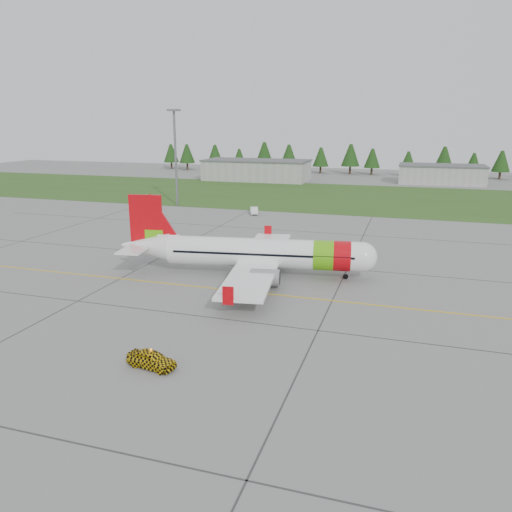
% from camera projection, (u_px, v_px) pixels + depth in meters
% --- Properties ---
extents(ground, '(320.00, 320.00, 0.00)m').
position_uv_depth(ground, '(213.00, 318.00, 46.98)').
color(ground, gray).
rests_on(ground, ground).
extents(aircraft, '(30.93, 28.79, 9.40)m').
position_uv_depth(aircraft, '(257.00, 253.00, 59.47)').
color(aircraft, white).
rests_on(aircraft, ground).
extents(follow_me_car, '(1.57, 1.78, 3.93)m').
position_uv_depth(follow_me_car, '(151.00, 343.00, 37.00)').
color(follow_me_car, yellow).
rests_on(follow_me_car, ground).
extents(service_van, '(1.85, 1.80, 4.20)m').
position_uv_depth(service_van, '(254.00, 204.00, 99.18)').
color(service_van, white).
rests_on(service_van, ground).
extents(grass_strip, '(320.00, 50.00, 0.03)m').
position_uv_depth(grass_strip, '(339.00, 197.00, 122.52)').
color(grass_strip, '#30561E').
rests_on(grass_strip, ground).
extents(taxi_guideline, '(120.00, 0.25, 0.02)m').
position_uv_depth(taxi_guideline, '(241.00, 291.00, 54.34)').
color(taxi_guideline, gold).
rests_on(taxi_guideline, ground).
extents(hangar_west, '(32.00, 14.00, 6.00)m').
position_uv_depth(hangar_west, '(257.00, 171.00, 156.19)').
color(hangar_west, '#A8A8A3').
rests_on(hangar_west, ground).
extents(hangar_east, '(24.00, 12.00, 5.20)m').
position_uv_depth(hangar_east, '(441.00, 175.00, 147.80)').
color(hangar_east, '#A8A8A3').
rests_on(hangar_east, ground).
extents(floodlight_mast, '(0.50, 0.50, 20.00)m').
position_uv_depth(floodlight_mast, '(176.00, 159.00, 107.03)').
color(floodlight_mast, slate).
rests_on(floodlight_mast, ground).
extents(treeline, '(160.00, 8.00, 10.00)m').
position_uv_depth(treeline, '(363.00, 160.00, 172.81)').
color(treeline, '#1C3F14').
rests_on(treeline, ground).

